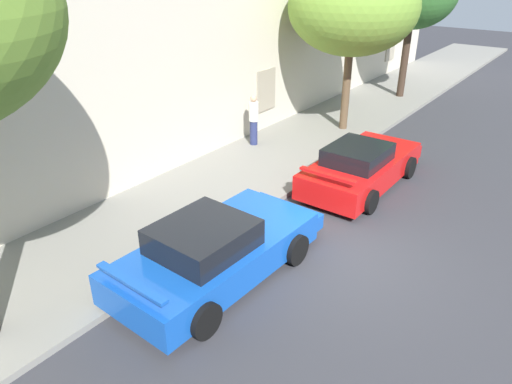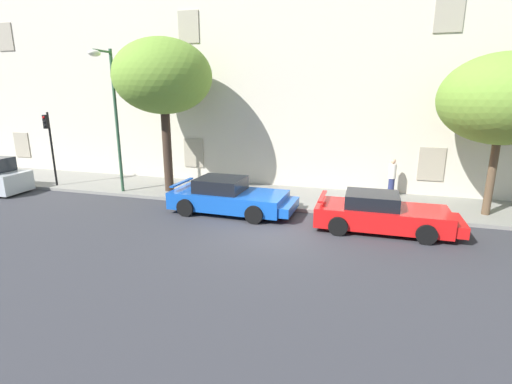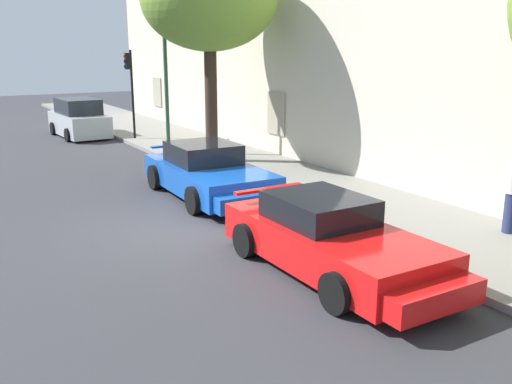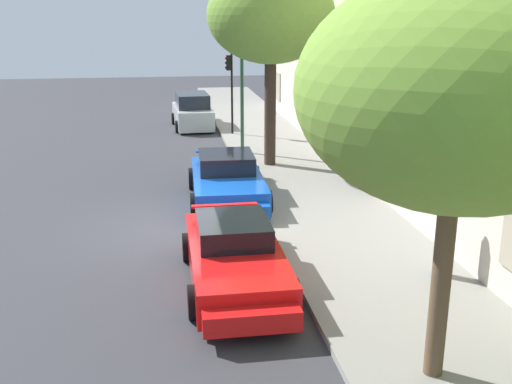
# 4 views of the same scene
# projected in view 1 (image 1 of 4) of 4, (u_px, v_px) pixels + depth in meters

# --- Properties ---
(ground_plane) EXTENTS (80.00, 80.00, 0.00)m
(ground_plane) POSITION_uv_depth(u_px,v_px,m) (340.00, 256.00, 10.56)
(ground_plane) COLOR #333338
(sidewalk) EXTENTS (60.00, 3.74, 0.14)m
(sidewalk) POSITION_uv_depth(u_px,v_px,m) (196.00, 200.00, 12.87)
(sidewalk) COLOR gray
(sidewalk) RESTS_ON ground
(sportscar_red_lead) EXTENTS (5.02, 2.38, 1.39)m
(sportscar_red_lead) POSITION_uv_depth(u_px,v_px,m) (221.00, 248.00, 9.75)
(sportscar_red_lead) COLOR #144CB2
(sportscar_red_lead) RESTS_ON ground
(sportscar_yellow_flank) EXTENTS (4.83, 2.09, 1.31)m
(sportscar_yellow_flank) POSITION_uv_depth(u_px,v_px,m) (363.00, 165.00, 13.69)
(sportscar_yellow_flank) COLOR red
(sportscar_yellow_flank) RESTS_ON ground
(tree_near_kerb) EXTENTS (4.45, 4.45, 5.95)m
(tree_near_kerb) POSITION_uv_depth(u_px,v_px,m) (353.00, 7.00, 16.05)
(tree_near_kerb) COLOR brown
(tree_near_kerb) RESTS_ON sidewalk
(pedestrian_admiring) EXTENTS (0.44, 0.44, 1.73)m
(pedestrian_admiring) POSITION_uv_depth(u_px,v_px,m) (254.00, 119.00, 16.05)
(pedestrian_admiring) COLOR navy
(pedestrian_admiring) RESTS_ON sidewalk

